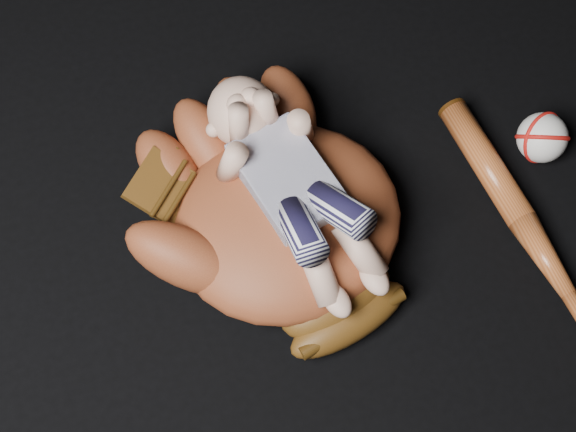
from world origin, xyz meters
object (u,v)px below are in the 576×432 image
at_px(newborn_baby, 299,192).
at_px(baseball_bat, 532,235).
at_px(baseball, 542,138).
at_px(baseball_glove, 287,216).

relative_size(newborn_baby, baseball_bat, 0.78).
height_order(newborn_baby, baseball, newborn_baby).
bearing_deg(baseball_bat, baseball_glove, 160.53).
height_order(baseball_glove, baseball_bat, baseball_glove).
xyz_separation_m(newborn_baby, baseball, (0.43, 0.02, -0.10)).
bearing_deg(baseball_glove, baseball_bat, -32.80).
distance_m(baseball_glove, baseball, 0.45).
relative_size(baseball_bat, baseball, 6.16).
distance_m(baseball_glove, newborn_baby, 0.06).
distance_m(baseball_bat, baseball, 0.17).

